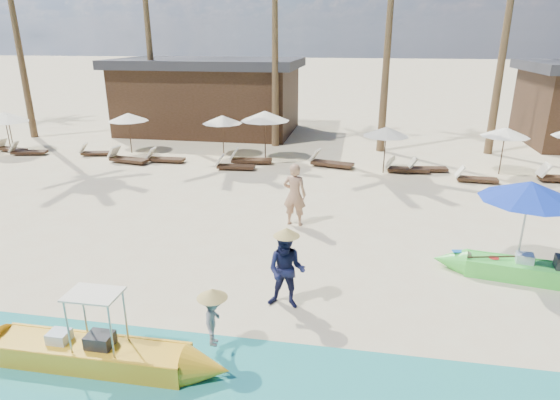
% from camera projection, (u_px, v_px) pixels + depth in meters
% --- Properties ---
extents(ground, '(240.00, 240.00, 0.00)m').
position_uv_depth(ground, '(304.00, 280.00, 11.27)').
color(ground, beige).
rests_on(ground, ground).
extents(green_canoe, '(5.58, 1.30, 0.71)m').
position_uv_depth(green_canoe, '(543.00, 273.00, 11.11)').
color(green_canoe, '#48E044').
rests_on(green_canoe, ground).
extents(yellow_canoe, '(5.69, 0.76, 1.48)m').
position_uv_depth(yellow_canoe, '(90.00, 353.00, 8.29)').
color(yellow_canoe, gold).
rests_on(yellow_canoe, ground).
extents(tourist, '(0.76, 0.55, 1.96)m').
position_uv_depth(tourist, '(295.00, 195.00, 14.28)').
color(tourist, tan).
rests_on(tourist, ground).
extents(vendor_green, '(0.88, 0.71, 1.72)m').
position_uv_depth(vendor_green, '(286.00, 271.00, 9.91)').
color(vendor_green, '#15183B').
rests_on(vendor_green, ground).
extents(vendor_yellow, '(0.46, 0.71, 1.04)m').
position_uv_depth(vendor_yellow, '(214.00, 320.00, 8.48)').
color(vendor_yellow, gray).
rests_on(vendor_yellow, ground).
extents(blue_umbrella, '(2.24, 2.24, 2.41)m').
position_uv_depth(blue_umbrella, '(530.00, 191.00, 10.80)').
color(blue_umbrella, '#99999E').
rests_on(blue_umbrella, ground).
extents(resort_parasol_1, '(1.97, 1.97, 2.03)m').
position_uv_depth(resort_parasol_1, '(4.00, 116.00, 23.07)').
color(resort_parasol_1, '#3B2418').
rests_on(resort_parasol_1, ground).
extents(lounger_1_right, '(1.76, 0.85, 0.57)m').
position_uv_depth(lounger_1_right, '(10.00, 148.00, 23.67)').
color(lounger_1_right, '#3B2418').
rests_on(lounger_1_right, ground).
extents(resort_parasol_2, '(1.88, 1.88, 1.94)m').
position_uv_depth(resort_parasol_2, '(8.00, 118.00, 22.91)').
color(resort_parasol_2, '#3B2418').
rests_on(resort_parasol_2, ground).
extents(lounger_2_left, '(1.78, 0.87, 0.58)m').
position_uv_depth(lounger_2_left, '(27.00, 151.00, 23.02)').
color(lounger_2_left, '#3B2418').
rests_on(lounger_2_left, ground).
extents(resort_parasol_3, '(1.94, 1.94, 2.00)m').
position_uv_depth(resort_parasol_3, '(128.00, 117.00, 22.90)').
color(resort_parasol_3, '#3B2418').
rests_on(resort_parasol_3, ground).
extents(lounger_3_left, '(1.70, 0.84, 0.56)m').
position_uv_depth(lounger_3_left, '(96.00, 152.00, 22.89)').
color(lounger_3_left, '#3B2418').
rests_on(lounger_3_left, ground).
extents(lounger_3_right, '(2.02, 0.95, 0.66)m').
position_uv_depth(lounger_3_right, '(127.00, 158.00, 21.58)').
color(lounger_3_right, '#3B2418').
rests_on(lounger_3_right, ground).
extents(resort_parasol_4, '(1.92, 1.92, 1.98)m').
position_uv_depth(resort_parasol_4, '(222.00, 119.00, 22.32)').
color(resort_parasol_4, '#3B2418').
rests_on(resort_parasol_4, ground).
extents(lounger_4_left, '(1.78, 0.59, 0.60)m').
position_uv_depth(lounger_4_left, '(164.00, 158.00, 21.68)').
color(lounger_4_left, '#3B2418').
rests_on(lounger_4_left, ground).
extents(lounger_4_right, '(1.98, 0.80, 0.65)m').
position_uv_depth(lounger_4_right, '(249.00, 159.00, 21.44)').
color(lounger_4_right, '#3B2418').
rests_on(lounger_4_right, ground).
extents(resort_parasol_5, '(2.26, 2.26, 2.33)m').
position_uv_depth(resort_parasol_5, '(265.00, 116.00, 21.37)').
color(resort_parasol_5, '#3B2418').
rests_on(resort_parasol_5, ground).
extents(lounger_5_left, '(1.75, 0.63, 0.59)m').
position_uv_depth(lounger_5_left, '(233.00, 165.00, 20.50)').
color(lounger_5_left, '#3B2418').
rests_on(lounger_5_left, ground).
extents(resort_parasol_6, '(1.93, 1.93, 1.99)m').
position_uv_depth(resort_parasol_6, '(386.00, 132.00, 19.49)').
color(resort_parasol_6, '#3B2418').
rests_on(resort_parasol_6, ground).
extents(lounger_6_left, '(2.06, 1.07, 0.67)m').
position_uv_depth(lounger_6_left, '(329.00, 162.00, 20.92)').
color(lounger_6_left, '#3B2418').
rests_on(lounger_6_left, ground).
extents(lounger_6_right, '(1.84, 0.61, 0.62)m').
position_uv_depth(lounger_6_right, '(405.00, 168.00, 20.04)').
color(lounger_6_right, '#3B2418').
rests_on(lounger_6_right, ground).
extents(resort_parasol_7, '(1.94, 1.94, 2.00)m').
position_uv_depth(resort_parasol_7, '(505.00, 132.00, 19.32)').
color(resort_parasol_7, '#3B2418').
rests_on(resort_parasol_7, ground).
extents(lounger_7_left, '(1.71, 0.70, 0.56)m').
position_uv_depth(lounger_7_left, '(426.00, 168.00, 20.18)').
color(lounger_7_left, '#3B2418').
rests_on(lounger_7_left, ground).
extents(lounger_7_right, '(1.67, 0.60, 0.56)m').
position_uv_depth(lounger_7_right, '(474.00, 178.00, 18.74)').
color(lounger_7_right, '#3B2418').
rests_on(lounger_7_right, ground).
extents(lounger_8_left, '(2.01, 0.73, 0.67)m').
position_uv_depth(lounger_8_left, '(560.00, 177.00, 18.74)').
color(lounger_8_left, '#3B2418').
rests_on(lounger_8_left, ground).
extents(pavilion_west, '(10.80, 6.60, 4.30)m').
position_uv_depth(pavilion_west, '(209.00, 95.00, 28.11)').
color(pavilion_west, '#3B2418').
rests_on(pavilion_west, ground).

